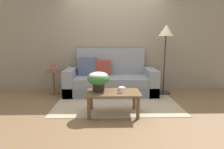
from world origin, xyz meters
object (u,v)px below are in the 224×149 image
couch (110,80)px  floor_lamp (166,37)px  coffee_table (113,95)px  snack_bowl (122,88)px  side_table (53,78)px  table_vase (53,66)px  potted_plant (98,79)px  coffee_mug (122,90)px

couch → floor_lamp: size_ratio=1.31×
coffee_table → snack_bowl: snack_bowl is taller
side_table → table_vase: size_ratio=2.36×
potted_plant → table_vase: size_ratio=1.56×
side_table → snack_bowl: side_table is taller
side_table → floor_lamp: size_ratio=0.35×
potted_plant → table_vase: 1.72m
table_vase → snack_bowl: bearing=-36.8°
coffee_table → coffee_mug: bearing=-25.4°
side_table → coffee_table: bearing=-42.0°
couch → snack_bowl: (0.20, -1.23, 0.12)m
table_vase → coffee_mug: bearing=-40.7°
coffee_table → snack_bowl: (0.16, 0.10, 0.11)m
potted_plant → snack_bowl: potted_plant is taller
side_table → table_vase: 0.29m
couch → side_table: size_ratio=3.73×
side_table → snack_bowl: (1.60, -1.20, 0.05)m
couch → coffee_mug: bearing=-82.3°
potted_plant → snack_bowl: (0.42, 0.07, -0.19)m
side_table → coffee_mug: bearing=-40.7°
coffee_table → couch: bearing=91.8°
coffee_table → floor_lamp: 2.11m
couch → coffee_mug: size_ratio=17.05×
couch → coffee_table: (0.04, -1.33, 0.02)m
couch → snack_bowl: size_ratio=15.78×
potted_plant → table_vase: (-1.17, 1.26, 0.05)m
side_table → table_vase: bearing=-42.5°
potted_plant → side_table: bearing=133.0°
floor_lamp → couch: bearing=178.4°
coffee_table → coffee_mug: size_ratio=7.30×
floor_lamp → table_vase: (-2.73, -0.00, -0.70)m
side_table → floor_lamp: 2.91m
potted_plant → coffee_mug: (0.41, -0.10, -0.17)m
coffee_mug → snack_bowl: 0.17m
coffee_table → floor_lamp: bearing=44.9°
couch → floor_lamp: 1.71m
snack_bowl → side_table: bearing=143.2°
potted_plant → table_vase: bearing=133.0°
coffee_mug → table_vase: 2.10m
potted_plant → snack_bowl: 0.46m
couch → side_table: couch is taller
snack_bowl → table_vase: table_vase is taller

